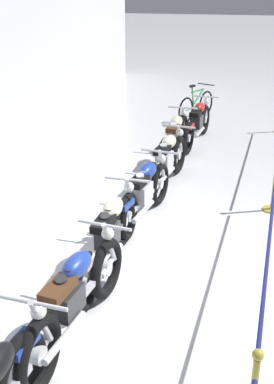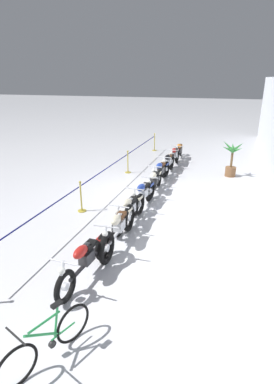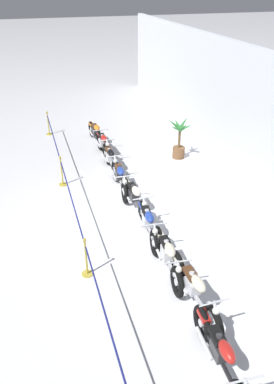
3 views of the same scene
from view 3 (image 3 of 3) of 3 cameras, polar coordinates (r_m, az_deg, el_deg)
The scene contains 14 objects.
ground_plane at distance 11.12m, azimuth -3.48°, elevation -3.32°, with size 120.00×120.00×0.00m, color silver.
motorcycle_orange_0 at distance 15.75m, azimuth -6.25°, elevation 8.89°, with size 2.36×0.62×0.92m.
motorcycle_red_1 at distance 14.51m, azimuth -5.15°, elevation 7.16°, with size 2.21×0.62×0.98m.
motorcycle_black_2 at distance 13.36m, azimuth -4.12°, elevation 5.02°, with size 2.29×0.62×0.94m.
motorcycle_blue_3 at distance 12.13m, azimuth -2.65°, elevation 2.26°, with size 2.36×0.62×0.92m.
motorcycle_cream_4 at distance 11.02m, azimuth -0.42°, elevation -0.84°, with size 2.34×0.62×0.92m.
motorcycle_blue_5 at distance 9.91m, azimuth 1.64°, elevation -4.73°, with size 2.13×0.62×0.91m.
motorcycle_cream_6 at distance 8.86m, azimuth 4.63°, elevation -9.71°, with size 2.24×0.62×0.93m.
motorcycle_cream_7 at distance 8.08m, azimuth 8.56°, elevation -14.57°, with size 2.48×0.62×0.97m.
motorcycle_red_8 at distance 7.18m, azimuth 12.57°, elevation -23.07°, with size 2.29×0.62×0.92m.
potted_palm_left_of_row at distance 14.36m, azimuth 6.44°, elevation 7.94°, with size 1.04×0.96×1.62m.
stanchion_far_left at distance 11.91m, azimuth -11.13°, elevation 2.83°, with size 14.06×0.28×1.05m.
stanchion_mid_left at distance 12.69m, azimuth -11.33°, elevation 2.51°, with size 0.28×0.28×1.05m.
stanchion_mid_right at distance 8.89m, azimuth -7.70°, elevation -10.60°, with size 0.28×0.28×1.05m.
Camera 3 is at (9.06, -2.04, 6.12)m, focal length 35.00 mm.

